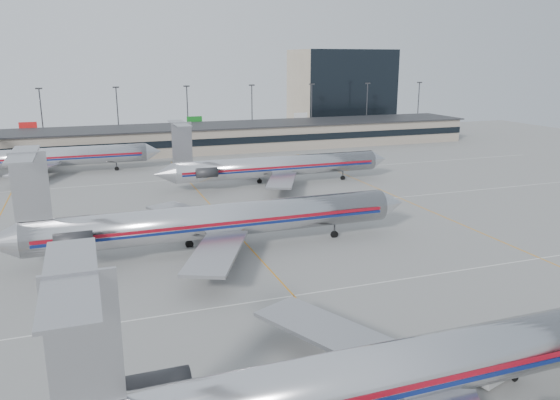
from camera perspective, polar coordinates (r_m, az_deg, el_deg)
name	(u,v)px	position (r m, az deg, el deg)	size (l,w,h in m)	color
ground	(340,346)	(44.59, 6.25, -14.92)	(260.00, 260.00, 0.00)	gray
apron_markings	(294,296)	(52.76, 1.44, -9.96)	(160.00, 0.15, 0.02)	silver
terminal	(162,140)	(135.17, -12.23, 6.17)	(162.00, 17.00, 6.25)	gray
light_mast_row	(153,112)	(148.39, -13.10, 8.94)	(163.60, 0.40, 15.28)	#38383D
distant_building	(341,90)	(181.37, 6.37, 11.39)	(30.00, 20.00, 25.00)	tan
jet_foreground	(404,370)	(35.34, 12.83, -16.89)	(47.74, 28.11, 12.50)	silver
jet_second_row	(211,221)	(63.52, -7.27, -2.19)	(49.52, 29.16, 12.96)	silver
jet_third_row	(274,166)	(97.19, -0.63, 3.56)	(43.80, 26.94, 11.98)	silver
jet_back_row	(42,157)	(115.57, -23.65, 4.11)	(44.26, 27.23, 12.10)	silver
belt_loader	(497,373)	(42.73, 21.69, -16.46)	(4.23, 2.21, 2.16)	#A8A8A8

